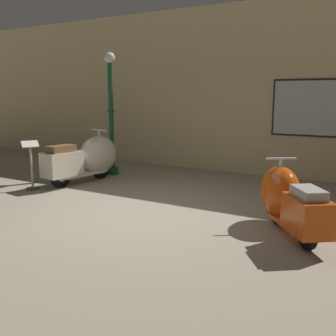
{
  "coord_description": "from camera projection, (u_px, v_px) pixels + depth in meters",
  "views": [
    {
      "loc": [
        3.31,
        -5.06,
        1.9
      ],
      "look_at": [
        -0.04,
        0.81,
        0.6
      ],
      "focal_mm": 41.02,
      "sensor_mm": 36.0,
      "label": 1
    }
  ],
  "objects": [
    {
      "name": "showroom_back_wall",
      "position": [
        233.0,
        90.0,
        9.25
      ],
      "size": [
        18.0,
        0.24,
        3.99
      ],
      "color": "#CCB784",
      "rests_on": "ground"
    },
    {
      "name": "scooter_1",
      "position": [
        287.0,
        199.0,
        5.34
      ],
      "size": [
        1.34,
        1.61,
        1.0
      ],
      "rotation": [
        0.0,
        0.0,
        2.19
      ],
      "color": "black",
      "rests_on": "ground"
    },
    {
      "name": "info_stanchion",
      "position": [
        32.0,
        170.0,
        7.74
      ],
      "size": [
        0.36,
        0.39,
        0.98
      ],
      "color": "#333338",
      "rests_on": "ground"
    },
    {
      "name": "ground_plane",
      "position": [
        145.0,
        212.0,
        6.29
      ],
      "size": [
        60.0,
        60.0,
        0.0
      ],
      "primitive_type": "plane",
      "color": "gray"
    },
    {
      "name": "lamppost",
      "position": [
        111.0,
        114.0,
        9.01
      ],
      "size": [
        0.28,
        0.28,
        2.85
      ],
      "color": "#144728",
      "rests_on": "ground"
    },
    {
      "name": "scooter_0",
      "position": [
        88.0,
        158.0,
        8.43
      ],
      "size": [
        0.82,
        1.91,
        1.13
      ],
      "rotation": [
        0.0,
        0.0,
        1.41
      ],
      "color": "black",
      "rests_on": "ground"
    }
  ]
}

